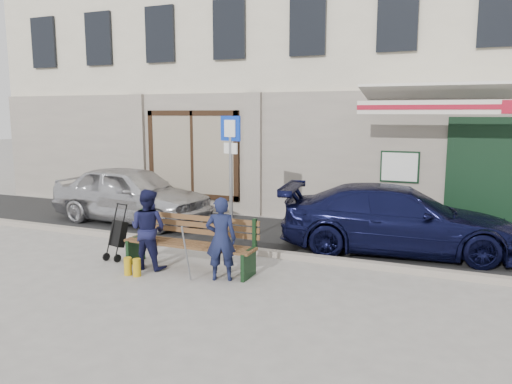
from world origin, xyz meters
The scene contains 11 objects.
ground centered at (0.00, 0.00, 0.00)m, with size 80.00×80.00×0.00m, color #9E9991.
asphalt_lane centered at (0.00, 3.10, 0.01)m, with size 60.00×3.20×0.01m, color #282828.
curb centered at (0.00, 1.50, 0.06)m, with size 60.00×0.18×0.12m, color #9E9384.
building centered at (0.01, 8.45, 4.97)m, with size 20.00×8.27×10.00m.
car_silver centered at (-3.84, 2.95, 0.71)m, with size 1.67×4.15×1.41m, color silver.
car_navy centered at (2.56, 2.76, 0.65)m, with size 1.82×4.49×1.30m, color black.
parking_sign centered at (-0.58, 1.85, 1.76)m, with size 0.48×0.15×2.63m.
bench centered at (-0.63, 0.22, 0.46)m, with size 2.40×1.17×0.98m.
man centered at (0.16, -0.05, 0.68)m, with size 0.50×0.33×1.37m, color #161C3D.
woman centered at (-1.29, 0.02, 0.70)m, with size 0.68×0.53×1.40m, color #151639.
stroller centered at (-2.14, 0.26, 0.45)m, with size 0.35×0.46×1.02m.
Camera 1 is at (3.73, -7.00, 2.69)m, focal length 35.00 mm.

